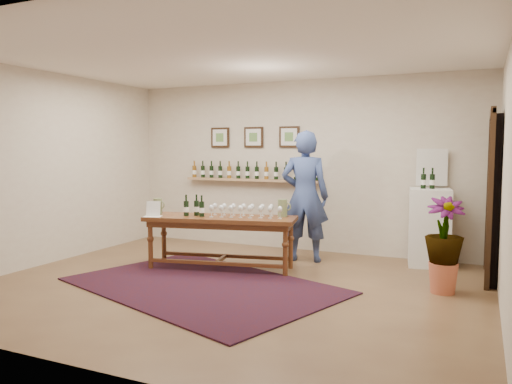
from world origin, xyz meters
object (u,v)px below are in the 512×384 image
at_px(display_pedestal, 429,227).
at_px(person, 305,196).
at_px(tasting_table, 221,224).
at_px(potted_plant, 444,245).

distance_m(display_pedestal, person, 1.84).
bearing_deg(display_pedestal, person, -165.46).
distance_m(tasting_table, person, 1.37).
relative_size(tasting_table, person, 1.12).
bearing_deg(tasting_table, display_pedestal, 16.29).
xyz_separation_m(display_pedestal, person, (-1.74, -0.45, 0.42)).
xyz_separation_m(tasting_table, person, (0.90, 0.97, 0.35)).
relative_size(tasting_table, display_pedestal, 1.96).
height_order(tasting_table, potted_plant, potted_plant).
bearing_deg(potted_plant, display_pedestal, 101.72).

